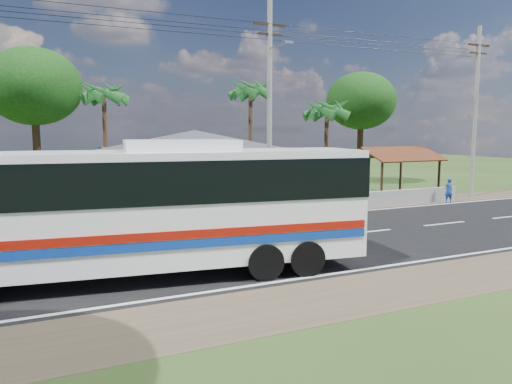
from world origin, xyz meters
The scene contains 14 objects.
ground centered at (0.00, 0.00, 0.00)m, with size 120.00×120.00×0.00m, color #254017.
road centered at (0.00, 0.00, 0.01)m, with size 120.00×16.00×0.03m.
house centered at (1.00, 13.00, 2.64)m, with size 12.40×10.00×5.00m.
waiting_shed centered at (13.00, 8.50, 2.73)m, with size 5.20×4.48×3.35m.
concrete_barrier centered at (12.00, 5.60, 0.45)m, with size 7.00×0.30×0.90m, color #9E9E99.
utility_poles centered at (2.67, 6.49, 5.77)m, with size 32.80×2.22×11.00m.
palm_near centered at (9.50, 11.00, 5.71)m, with size 2.80×2.80×6.70m.
palm_mid centered at (6.00, 15.50, 7.16)m, with size 2.80×2.80×8.20m.
palm_far centered at (-4.00, 16.00, 6.68)m, with size 2.80×2.80×7.70m.
tree_behind_house centered at (-8.00, 18.00, 7.12)m, with size 6.00×6.00×9.61m.
tree_behind_shed centered at (16.00, 16.00, 6.68)m, with size 5.60×5.60×9.02m.
coach_bus centered at (-5.64, -2.60, 2.36)m, with size 13.54×4.60×4.13m.
motorcycle centered at (-0.48, 6.45, 0.43)m, with size 0.56×1.62×0.85m, color black.
person centered at (14.37, 4.96, 0.76)m, with size 0.56×0.37×1.53m, color navy.
Camera 1 is at (-8.87, -17.17, 4.43)m, focal length 35.00 mm.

